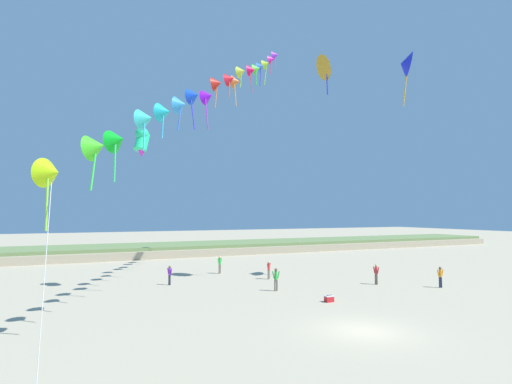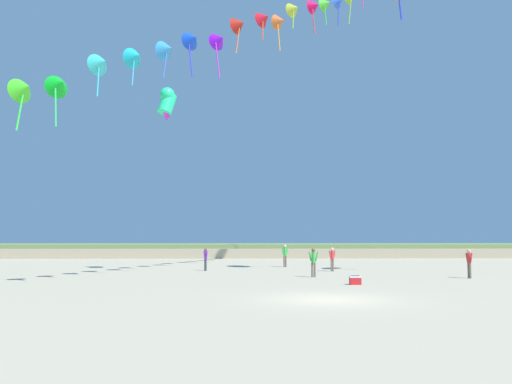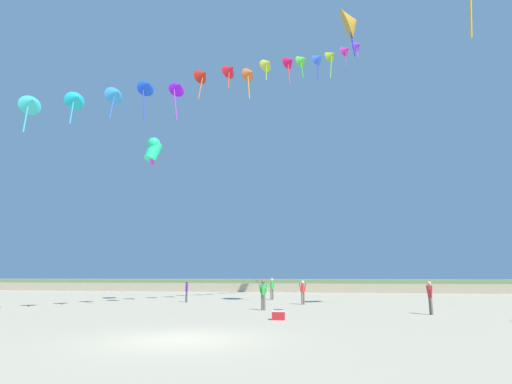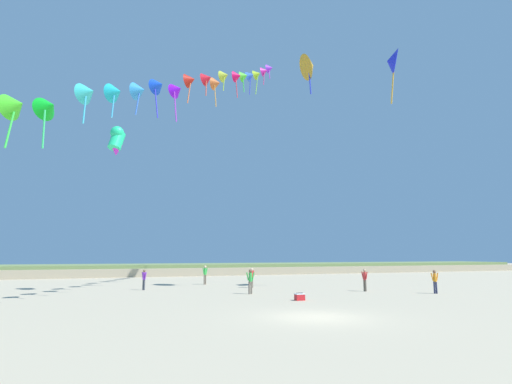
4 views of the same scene
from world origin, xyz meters
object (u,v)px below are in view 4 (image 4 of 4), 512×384
Objects in this scene: person_near_left at (205,274)px; large_kite_high_solo at (117,140)px; person_far_left at (144,278)px; person_near_right at (252,276)px; person_mid_center at (365,278)px; person_far_right at (250,280)px; large_kite_mid_trail at (391,62)px; large_kite_low_lead at (310,66)px; beach_cooler at (300,297)px; person_far_center at (435,280)px.

person_near_left is 0.75× the size of large_kite_high_solo.
large_kite_high_solo is (-8.60, -5.74, 10.67)m from person_near_left.
person_near_right is at bearing -5.08° from person_far_left.
person_far_right is at bearing 173.65° from person_mid_center.
person_mid_center is 1.05× the size of person_far_left.
large_kite_mid_trail is (10.68, -6.29, 18.50)m from person_near_right.
person_far_right is 22.39m from large_kite_mid_trail.
large_kite_mid_trail reaches higher than large_kite_high_solo.
large_kite_low_lead reaches higher than person_near_left.
large_kite_high_solo reaches higher than beach_cooler.
large_kite_low_lead is 20.44m from beach_cooler.
person_far_left is 22.15m from person_far_center.
person_far_right reaches higher than person_mid_center.
beach_cooler is at bearing -152.76° from person_mid_center.
large_kite_mid_trail reaches higher than person_far_right.
large_kite_low_lead reaches higher than large_kite_high_solo.
person_near_left reaches higher than person_far_left.
person_mid_center is at bearing 138.08° from person_far_center.
large_kite_low_lead reaches higher than person_near_right.
person_far_right reaches higher than person_far_center.
person_near_left reaches higher than beach_cooler.
person_mid_center reaches higher than person_near_right.
person_near_left is 15.36m from beach_cooler.
large_kite_mid_trail reaches higher than person_far_center.
person_near_left is at bearing 131.46° from person_mid_center.
person_near_left is at bearing 35.75° from person_far_left.
large_kite_high_solo reaches higher than person_near_right.
large_kite_low_lead reaches higher than person_far_right.
large_kite_low_lead is at bearing -51.48° from person_near_left.
person_far_right is 5.15m from beach_cooler.
large_kite_low_lead is (-6.70, 5.85, 18.13)m from person_far_center.
person_near_right is 18.95m from large_kite_low_lead.
person_near_left is 1.05× the size of person_far_center.
large_kite_high_solo is at bearing 163.40° from person_mid_center.
person_mid_center reaches higher than beach_cooler.
person_far_right is 0.47× the size of large_kite_low_lead.
person_far_right reaches higher than person_far_left.
beach_cooler is at bearing -40.34° from large_kite_high_solo.
large_kite_low_lead is at bearing 158.43° from large_kite_mid_trail.
large_kite_high_solo is (-9.55, 4.53, 10.68)m from person_far_right.
large_kite_mid_trail is (19.55, -7.08, 18.52)m from person_far_left.
person_mid_center is at bearing 27.24° from beach_cooler.
large_kite_high_solo is 4.07× the size of beach_cooler.
person_near_left is 7.33m from person_far_left.
large_kite_high_solo reaches higher than person_far_center.
person_far_right is at bearing -40.95° from person_far_left.
person_near_left is 0.47× the size of large_kite_low_lead.
large_kite_mid_trail is 8.73× the size of beach_cooler.
person_near_left is 1.10× the size of person_far_left.
beach_cooler is (-4.49, -6.40, -18.89)m from large_kite_low_lead.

